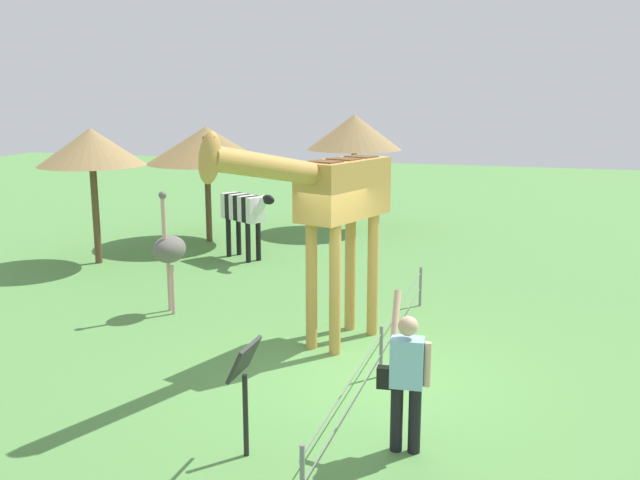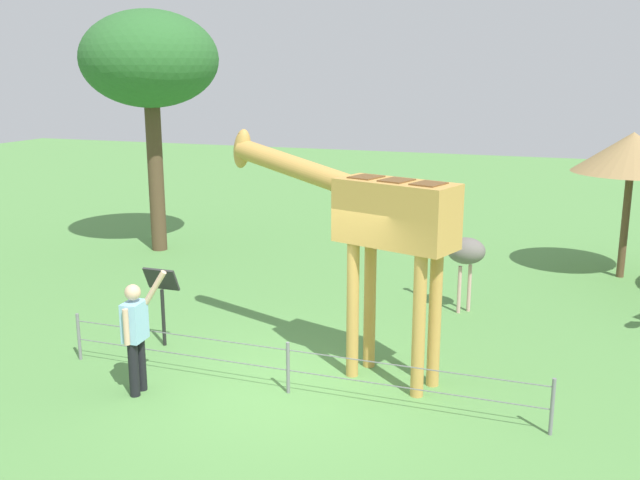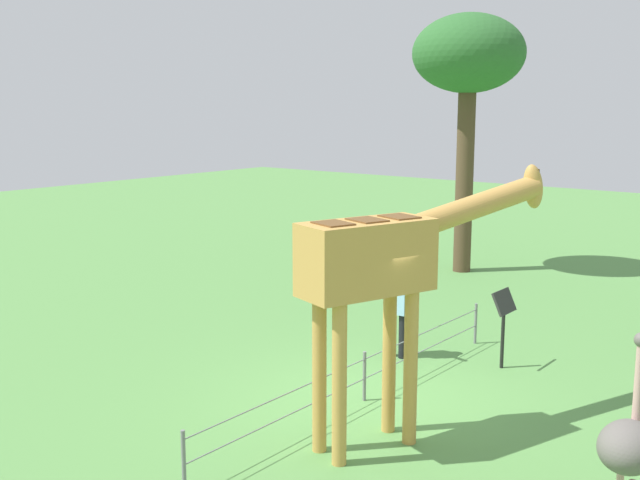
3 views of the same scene
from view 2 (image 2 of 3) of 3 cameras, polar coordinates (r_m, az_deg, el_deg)
ground_plane at (r=10.30m, az=-2.23°, el=-11.79°), size 60.00×60.00×0.00m
giraffe at (r=10.05m, az=4.41°, el=1.59°), size 3.90×1.70×3.51m
visitor at (r=10.14m, az=-14.55°, el=-7.12°), size 0.56×0.58×1.76m
ostrich at (r=13.27m, az=11.62°, el=-0.86°), size 0.70×0.56×2.25m
shade_hut_near at (r=16.39m, az=23.77°, el=6.39°), size 2.44×2.44×3.15m
tree_east at (r=17.82m, az=-13.51°, el=13.76°), size 3.26×3.26×5.80m
info_sign at (r=11.75m, az=-12.57°, el=-3.92°), size 0.56×0.21×1.32m
wire_fence at (r=10.01m, az=-2.59°, el=-10.05°), size 7.05×0.05×0.75m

